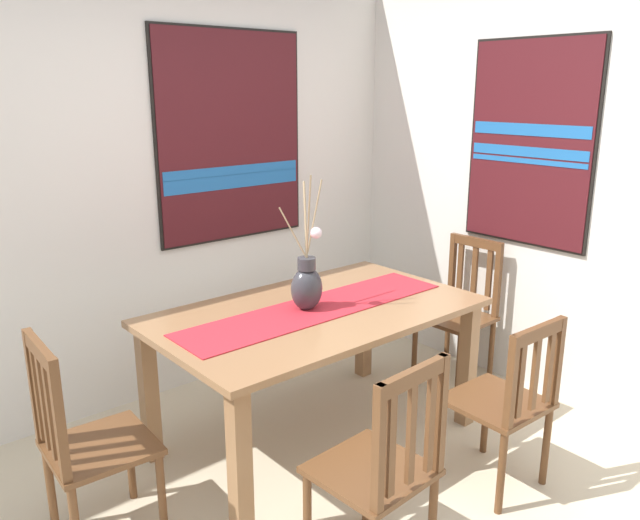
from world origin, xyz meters
TOP-DOWN VIEW (x-y plane):
  - wall_back at (0.00, 1.86)m, footprint 6.40×0.12m
  - wall_side at (1.86, 0.00)m, footprint 0.12×6.40m
  - dining_table at (0.32, 0.72)m, footprint 1.71×1.01m
  - table_runner at (0.32, 0.72)m, footprint 1.58×0.36m
  - centerpiece_vase at (0.28, 0.75)m, footprint 0.20×0.20m
  - chair_0 at (0.74, -0.18)m, footprint 0.43×0.43m
  - chair_1 at (-0.12, -0.19)m, footprint 0.44×0.44m
  - chair_2 at (-0.94, 0.73)m, footprint 0.44×0.44m
  - chair_3 at (1.56, 0.71)m, footprint 0.43×0.43m
  - painting_on_back_wall at (0.51, 1.79)m, footprint 1.07×0.05m
  - painting_on_side_wall at (1.79, 0.45)m, footprint 0.05×0.84m

SIDE VIEW (x-z plane):
  - chair_0 at x=0.74m, z-range 0.02..0.90m
  - chair_1 at x=-0.12m, z-range 0.01..0.94m
  - chair_3 at x=1.56m, z-range 0.00..0.95m
  - chair_2 at x=-0.94m, z-range 0.01..0.96m
  - dining_table at x=0.32m, z-range 0.28..1.05m
  - table_runner at x=0.32m, z-range 0.77..0.78m
  - centerpiece_vase at x=0.28m, z-range 0.56..1.27m
  - wall_back at x=0.00m, z-range 0.00..2.70m
  - wall_side at x=1.86m, z-range 0.00..2.70m
  - painting_on_side_wall at x=1.79m, z-range 0.95..2.19m
  - painting_on_back_wall at x=0.51m, z-range 0.93..2.26m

